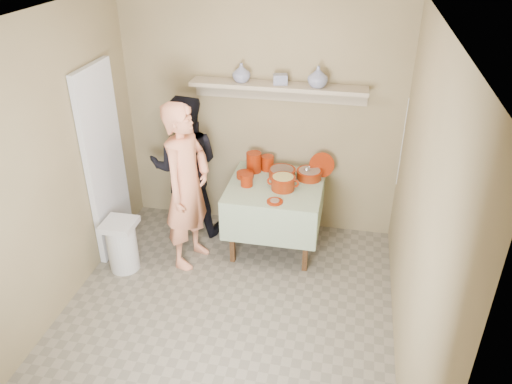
% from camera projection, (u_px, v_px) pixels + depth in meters
% --- Properties ---
extents(ground, '(3.50, 3.50, 0.00)m').
position_uv_depth(ground, '(223.00, 322.00, 4.50)').
color(ground, '#746C5B').
rests_on(ground, ground).
extents(tile_panel, '(0.06, 0.70, 2.00)m').
position_uv_depth(tile_panel, '(105.00, 163.00, 5.07)').
color(tile_panel, silver).
rests_on(tile_panel, ground).
extents(plate_stack_a, '(0.16, 0.16, 0.22)m').
position_uv_depth(plate_stack_a, '(254.00, 162.00, 5.38)').
color(plate_stack_a, maroon).
rests_on(plate_stack_a, serving_table).
extents(plate_stack_b, '(0.14, 0.14, 0.16)m').
position_uv_depth(plate_stack_b, '(268.00, 163.00, 5.43)').
color(plate_stack_b, maroon).
rests_on(plate_stack_b, serving_table).
extents(bowl_stack, '(0.13, 0.13, 0.13)m').
position_uv_depth(bowl_stack, '(247.00, 180.00, 5.12)').
color(bowl_stack, maroon).
rests_on(bowl_stack, serving_table).
extents(empty_bowl, '(0.19, 0.19, 0.05)m').
position_uv_depth(empty_bowl, '(245.00, 175.00, 5.30)').
color(empty_bowl, maroon).
rests_on(empty_bowl, serving_table).
extents(propped_lid, '(0.29, 0.18, 0.26)m').
position_uv_depth(propped_lid, '(322.00, 165.00, 5.30)').
color(propped_lid, maroon).
rests_on(propped_lid, serving_table).
extents(vase_right, '(0.25, 0.25, 0.21)m').
position_uv_depth(vase_right, '(318.00, 77.00, 4.87)').
color(vase_right, navy).
rests_on(vase_right, wall_shelf).
extents(vase_left, '(0.26, 0.26, 0.19)m').
position_uv_depth(vase_left, '(241.00, 73.00, 5.02)').
color(vase_left, navy).
rests_on(vase_left, wall_shelf).
extents(ceramic_box, '(0.16, 0.13, 0.10)m').
position_uv_depth(ceramic_box, '(280.00, 79.00, 4.97)').
color(ceramic_box, navy).
rests_on(ceramic_box, wall_shelf).
extents(person_cook, '(0.55, 0.71, 1.74)m').
position_uv_depth(person_cook, '(187.00, 187.00, 4.90)').
color(person_cook, '#ED8E66').
rests_on(person_cook, ground).
extents(person_helper, '(0.87, 0.73, 1.61)m').
position_uv_depth(person_helper, '(185.00, 167.00, 5.43)').
color(person_helper, black).
rests_on(person_helper, ground).
extents(room_shell, '(3.04, 3.54, 2.62)m').
position_uv_depth(room_shell, '(216.00, 161.00, 3.71)').
color(room_shell, '#907F58').
rests_on(room_shell, ground).
extents(serving_table, '(0.97, 0.97, 0.76)m').
position_uv_depth(serving_table, '(275.00, 194.00, 5.23)').
color(serving_table, '#4C2D16').
rests_on(serving_table, ground).
extents(cazuela_meat_a, '(0.30, 0.30, 0.10)m').
position_uv_depth(cazuela_meat_a, '(282.00, 172.00, 5.28)').
color(cazuela_meat_a, '#621908').
rests_on(cazuela_meat_a, serving_table).
extents(cazuela_meat_b, '(0.28, 0.28, 0.10)m').
position_uv_depth(cazuela_meat_b, '(309.00, 174.00, 5.26)').
color(cazuela_meat_b, '#621908').
rests_on(cazuela_meat_b, serving_table).
extents(ladle, '(0.08, 0.26, 0.19)m').
position_uv_depth(ladle, '(307.00, 170.00, 5.22)').
color(ladle, silver).
rests_on(ladle, cazuela_meat_b).
extents(cazuela_rice, '(0.33, 0.25, 0.14)m').
position_uv_depth(cazuela_rice, '(283.00, 182.00, 5.04)').
color(cazuela_rice, '#621908').
rests_on(cazuela_rice, serving_table).
extents(front_plate, '(0.16, 0.16, 0.03)m').
position_uv_depth(front_plate, '(275.00, 201.00, 4.84)').
color(front_plate, maroon).
rests_on(front_plate, serving_table).
extents(wall_shelf, '(1.80, 0.25, 0.21)m').
position_uv_depth(wall_shelf, '(278.00, 88.00, 5.05)').
color(wall_shelf, tan).
rests_on(wall_shelf, room_shell).
extents(trash_bin, '(0.32, 0.32, 0.56)m').
position_uv_depth(trash_bin, '(122.00, 245.00, 5.05)').
color(trash_bin, silver).
rests_on(trash_bin, ground).
extents(electrical_cord, '(0.01, 0.05, 0.90)m').
position_uv_depth(electrical_cord, '(402.00, 143.00, 4.89)').
color(electrical_cord, silver).
rests_on(electrical_cord, wall_shelf).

